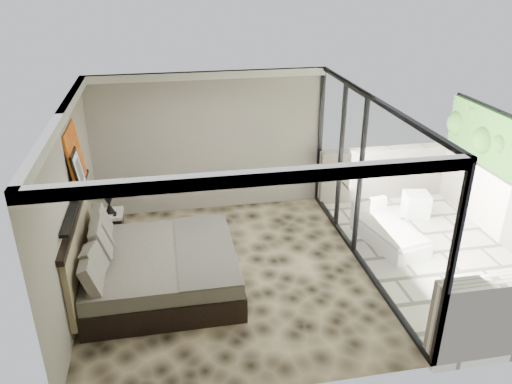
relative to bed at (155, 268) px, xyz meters
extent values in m
plane|color=black|center=(1.15, 0.17, -0.38)|extent=(5.00, 5.00, 0.00)
cube|color=silver|center=(1.15, 0.17, 2.41)|extent=(4.50, 5.00, 0.02)
cube|color=gray|center=(1.15, 2.66, 1.02)|extent=(4.50, 0.02, 2.80)
cube|color=gray|center=(-1.09, 0.17, 1.02)|extent=(0.02, 5.00, 2.80)
cube|color=white|center=(3.40, 0.17, 1.02)|extent=(0.08, 5.00, 2.80)
cube|color=#BAB19F|center=(4.90, 0.17, -0.44)|extent=(3.00, 5.00, 0.12)
cube|color=black|center=(-1.03, 0.27, 1.12)|extent=(0.12, 2.20, 0.05)
cube|color=black|center=(0.12, 0.00, -0.18)|extent=(2.27, 2.16, 0.39)
cube|color=#565147|center=(0.12, 0.00, 0.13)|extent=(2.21, 2.10, 0.24)
cube|color=#4B4841|center=(0.76, 0.00, 0.26)|extent=(0.86, 2.14, 0.03)
cube|color=#7E7250|center=(-1.05, 0.00, 0.38)|extent=(0.08, 2.26, 1.08)
cube|color=black|center=(-0.79, 1.74, -0.14)|extent=(0.63, 0.63, 0.47)
cone|color=black|center=(-0.77, 1.74, 0.22)|extent=(0.18, 0.18, 0.16)
cone|color=black|center=(-0.77, 1.74, 0.38)|extent=(0.18, 0.18, 0.16)
cylinder|color=silver|center=(-0.77, 1.74, 0.60)|extent=(0.31, 0.31, 0.21)
cube|color=#BD3B10|center=(-1.04, 0.79, 1.60)|extent=(0.13, 0.90, 0.90)
cube|color=black|center=(-0.99, 0.56, 1.45)|extent=(0.11, 0.50, 0.60)
cube|color=white|center=(5.12, 1.57, -0.14)|extent=(0.54, 0.54, 0.46)
cube|color=white|center=(4.13, 0.63, -0.25)|extent=(1.01, 1.58, 0.25)
cube|color=silver|center=(4.13, 0.63, -0.09)|extent=(0.96, 1.48, 0.07)
cube|color=white|center=(3.99, 1.30, 0.04)|extent=(0.73, 0.26, 0.32)
camera|label=1|loc=(0.32, -6.60, 4.23)|focal=35.00mm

